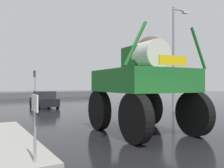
{
  "coord_description": "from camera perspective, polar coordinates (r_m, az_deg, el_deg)",
  "views": [
    {
      "loc": [
        -5.72,
        -4.3,
        2.16
      ],
      "look_at": [
        1.2,
        7.69,
        2.17
      ],
      "focal_mm": 38.71,
      "sensor_mm": 36.0,
      "label": 1
    }
  ],
  "objects": [
    {
      "name": "ground_plane",
      "position": [
        23.12,
        -15.62,
        -5.39
      ],
      "size": [
        120.0,
        120.0,
        0.0
      ],
      "primitive_type": "plane",
      "color": "black"
    },
    {
      "name": "median_island",
      "position": [
        10.14,
        -23.08,
        -11.88
      ],
      "size": [
        1.61,
        7.91,
        0.15
      ],
      "primitive_type": "cube",
      "color": "#9E9B93",
      "rests_on": "ground"
    },
    {
      "name": "lane_arrow_sign",
      "position": [
        6.57,
        -17.76,
        -7.11
      ],
      "size": [
        0.07,
        0.6,
        1.74
      ],
      "color": "#99999E",
      "rests_on": "median_island"
    },
    {
      "name": "oversize_sprayer",
      "position": [
        10.81,
        7.48,
        -0.2
      ],
      "size": [
        3.96,
        5.18,
        4.47
      ],
      "rotation": [
        0.0,
        0.0,
        1.52
      ],
      "color": "black",
      "rests_on": "ground"
    },
    {
      "name": "sedan_ahead",
      "position": [
        23.23,
        -15.76,
        -3.6
      ],
      "size": [
        1.94,
        4.13,
        1.52
      ],
      "rotation": [
        0.0,
        0.0,
        1.59
      ],
      "color": "black",
      "rests_on": "ground"
    },
    {
      "name": "traffic_signal_near_right",
      "position": [
        15.79,
        6.31,
        2.26
      ],
      "size": [
        0.24,
        0.54,
        3.82
      ],
      "color": "gray",
      "rests_on": "ground"
    },
    {
      "name": "traffic_signal_far_left",
      "position": [
        31.95,
        -17.78,
        1.27
      ],
      "size": [
        0.24,
        0.55,
        3.96
      ],
      "color": "gray",
      "rests_on": "ground"
    },
    {
      "name": "streetlight_near_right",
      "position": [
        19.92,
        14.55,
        6.88
      ],
      "size": [
        1.62,
        0.24,
        8.27
      ],
      "color": "gray",
      "rests_on": "ground"
    },
    {
      "name": "bare_tree_right",
      "position": [
        25.99,
        9.2,
        8.01
      ],
      "size": [
        2.98,
        2.98,
        7.19
      ],
      "color": "#473828",
      "rests_on": "ground"
    },
    {
      "name": "roadside_barrier",
      "position": [
        39.14,
        -21.6,
        -2.54
      ],
      "size": [
        28.33,
        0.24,
        0.9
      ],
      "primitive_type": "cube",
      "color": "#59595B",
      "rests_on": "ground"
    }
  ]
}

